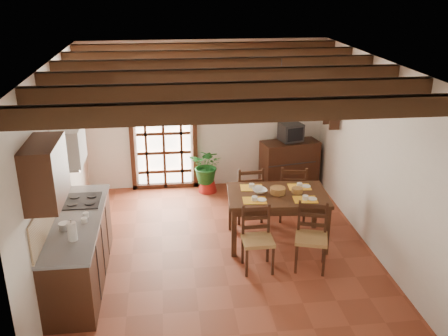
{
  "coord_description": "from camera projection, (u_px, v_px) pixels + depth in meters",
  "views": [
    {
      "loc": [
        -0.74,
        -6.55,
        3.87
      ],
      "look_at": [
        0.1,
        0.4,
        1.15
      ],
      "focal_mm": 40.0,
      "sensor_mm": 36.0,
      "label": 1
    }
  ],
  "objects": [
    {
      "name": "chair_far_right",
      "position": [
        292.0,
        202.0,
        8.38
      ],
      "size": [
        0.52,
        0.51,
        0.98
      ],
      "rotation": [
        0.0,
        0.0,
        2.96
      ],
      "color": "#A47A46",
      "rests_on": "ground_plane"
    },
    {
      "name": "upper_cabinet",
      "position": [
        45.0,
        173.0,
        5.45
      ],
      "size": [
        0.35,
        0.8,
        0.7
      ],
      "primitive_type": "cube",
      "color": "#331B10",
      "rests_on": "room_shell"
    },
    {
      "name": "dining_table",
      "position": [
        277.0,
        200.0,
        7.51
      ],
      "size": [
        1.55,
        1.07,
        0.81
      ],
      "rotation": [
        0.0,
        0.0,
        -0.08
      ],
      "color": "#3D2213",
      "rests_on": "ground_plane"
    },
    {
      "name": "french_door",
      "position": [
        163.0,
        129.0,
        9.3
      ],
      "size": [
        1.26,
        0.11,
        2.32
      ],
      "color": "white",
      "rests_on": "ground_plane"
    },
    {
      "name": "kitchen_counter",
      "position": [
        79.0,
        249.0,
        6.61
      ],
      "size": [
        0.64,
        2.25,
        1.38
      ],
      "color": "#331B10",
      "rests_on": "ground_plane"
    },
    {
      "name": "shelf_vase",
      "position": [
        332.0,
        111.0,
        8.67
      ],
      "size": [
        0.15,
        0.15,
        0.15
      ],
      "primitive_type": "imported",
      "color": "#B2BFB2",
      "rests_on": "wall_shelf"
    },
    {
      "name": "sideboard",
      "position": [
        289.0,
        164.0,
        9.62
      ],
      "size": [
        1.15,
        0.68,
        0.91
      ],
      "primitive_type": "cube",
      "rotation": [
        0.0,
        0.0,
        0.19
      ],
      "color": "#331B10",
      "rests_on": "ground_plane"
    },
    {
      "name": "ceiling_beams",
      "position": [
        220.0,
        71.0,
        6.58
      ],
      "size": [
        4.5,
        4.34,
        0.2
      ],
      "color": "black",
      "rests_on": "room_shell"
    },
    {
      "name": "fuse_box",
      "position": [
        285.0,
        95.0,
        9.38
      ],
      "size": [
        0.25,
        0.03,
        0.32
      ],
      "primitive_type": "cube",
      "color": "white",
      "rests_on": "room_shell"
    },
    {
      "name": "potted_plant",
      "position": [
        207.0,
        163.0,
        9.34
      ],
      "size": [
        2.05,
        1.94,
        1.81
      ],
      "primitive_type": "imported",
      "rotation": [
        0.0,
        0.0,
        -0.42
      ],
      "color": "#144C19",
      "rests_on": "ground_plane"
    },
    {
      "name": "chair_far_left",
      "position": [
        248.0,
        203.0,
        8.35
      ],
      "size": [
        0.47,
        0.45,
        0.98
      ],
      "rotation": [
        0.0,
        0.0,
        3.2
      ],
      "color": "#A47A46",
      "rests_on": "ground_plane"
    },
    {
      "name": "framed_picture",
      "position": [
        339.0,
        89.0,
        8.54
      ],
      "size": [
        0.03,
        0.32,
        0.32
      ],
      "color": "brown",
      "rests_on": "room_shell"
    },
    {
      "name": "table_setting",
      "position": [
        278.0,
        188.0,
        7.44
      ],
      "size": [
        1.08,
        0.72,
        0.1
      ],
      "rotation": [
        0.0,
        0.0,
        -0.08
      ],
      "color": "yellow",
      "rests_on": "dining_table"
    },
    {
      "name": "range_hood",
      "position": [
        68.0,
        146.0,
        6.65
      ],
      "size": [
        0.38,
        0.6,
        0.54
      ],
      "color": "white",
      "rests_on": "room_shell"
    },
    {
      "name": "counter_items",
      "position": [
        76.0,
        213.0,
        6.51
      ],
      "size": [
        0.5,
        1.43,
        0.25
      ],
      "color": "black",
      "rests_on": "kitchen_counter"
    },
    {
      "name": "crt_tv",
      "position": [
        291.0,
        132.0,
        9.38
      ],
      "size": [
        0.47,
        0.45,
        0.34
      ],
      "rotation": [
        0.0,
        0.0,
        0.25
      ],
      "color": "black",
      "rests_on": "sideboard"
    },
    {
      "name": "room_shell",
      "position": [
        220.0,
        134.0,
        6.89
      ],
      "size": [
        4.52,
        5.02,
        2.81
      ],
      "color": "silver",
      "rests_on": "ground_plane"
    },
    {
      "name": "ground_plane",
      "position": [
        221.0,
        248.0,
        7.55
      ],
      "size": [
        5.0,
        5.0,
        0.0
      ],
      "primitive_type": "plane",
      "color": "brown"
    },
    {
      "name": "chair_near_right",
      "position": [
        311.0,
        249.0,
        6.97
      ],
      "size": [
        0.54,
        0.53,
        0.94
      ],
      "rotation": [
        0.0,
        0.0,
        -0.3
      ],
      "color": "#A47A46",
      "rests_on": "ground_plane"
    },
    {
      "name": "shelf_flowers",
      "position": [
        333.0,
        100.0,
        8.6
      ],
      "size": [
        0.14,
        0.14,
        0.36
      ],
      "color": "yellow",
      "rests_on": "shelf_vase"
    },
    {
      "name": "wall_shelf",
      "position": [
        331.0,
        119.0,
        8.72
      ],
      "size": [
        0.2,
        0.42,
        0.2
      ],
      "color": "#331B10",
      "rests_on": "room_shell"
    },
    {
      "name": "table_bowl",
      "position": [
        260.0,
        191.0,
        7.51
      ],
      "size": [
        0.24,
        0.24,
        0.05
      ],
      "primitive_type": "imported",
      "rotation": [
        0.0,
        0.0,
        0.13
      ],
      "color": "white",
      "rests_on": "dining_table"
    },
    {
      "name": "plant_pot",
      "position": [
        208.0,
        186.0,
        9.51
      ],
      "size": [
        0.35,
        0.35,
        0.22
      ],
      "primitive_type": "cone",
      "color": "maroon",
      "rests_on": "ground_plane"
    },
    {
      "name": "chair_near_left",
      "position": [
        257.0,
        250.0,
        6.94
      ],
      "size": [
        0.42,
        0.4,
        0.91
      ],
      "rotation": [
        0.0,
        0.0,
        0.01
      ],
      "color": "#A47A46",
      "rests_on": "ground_plane"
    },
    {
      "name": "pendant_lamp",
      "position": [
        280.0,
        109.0,
        7.11
      ],
      "size": [
        0.36,
        0.36,
        0.84
      ],
      "color": "black",
      "rests_on": "room_shell"
    }
  ]
}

